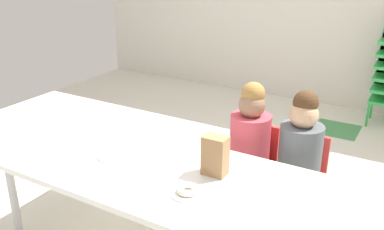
{
  "coord_description": "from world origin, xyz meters",
  "views": [
    {
      "loc": [
        1.15,
        -2.29,
        1.67
      ],
      "look_at": [
        0.03,
        -0.37,
        0.8
      ],
      "focal_mm": 39.08,
      "sensor_mm": 36.0,
      "label": 1
    }
  ],
  "objects_px": {
    "paper_bag_brown": "(215,155)",
    "paper_plate_near_edge": "(188,193)",
    "paper_plate_center_table": "(113,156)",
    "donut_powdered_on_plate": "(188,189)",
    "craft_table": "(165,177)",
    "seated_child_near_camera": "(251,137)",
    "seated_child_middle_seat": "(301,149)"
  },
  "relations": [
    {
      "from": "seated_child_near_camera",
      "to": "seated_child_middle_seat",
      "type": "distance_m",
      "value": 0.33
    },
    {
      "from": "donut_powdered_on_plate",
      "to": "paper_plate_center_table",
      "type": "bearing_deg",
      "value": 168.21
    },
    {
      "from": "paper_bag_brown",
      "to": "donut_powdered_on_plate",
      "type": "distance_m",
      "value": 0.26
    },
    {
      "from": "craft_table",
      "to": "seated_child_near_camera",
      "type": "xyz_separation_m",
      "value": [
        0.23,
        0.64,
        0.05
      ]
    },
    {
      "from": "seated_child_near_camera",
      "to": "seated_child_middle_seat",
      "type": "xyz_separation_m",
      "value": [
        0.33,
        0.0,
        0.0
      ]
    },
    {
      "from": "craft_table",
      "to": "paper_bag_brown",
      "type": "distance_m",
      "value": 0.31
    },
    {
      "from": "paper_plate_center_table",
      "to": "donut_powdered_on_plate",
      "type": "bearing_deg",
      "value": -11.79
    },
    {
      "from": "seated_child_near_camera",
      "to": "donut_powdered_on_plate",
      "type": "distance_m",
      "value": 0.78
    },
    {
      "from": "craft_table",
      "to": "seated_child_middle_seat",
      "type": "xyz_separation_m",
      "value": [
        0.56,
        0.64,
        0.05
      ]
    },
    {
      "from": "paper_plate_near_edge",
      "to": "paper_plate_center_table",
      "type": "xyz_separation_m",
      "value": [
        -0.59,
        0.12,
        0.0
      ]
    },
    {
      "from": "seated_child_middle_seat",
      "to": "craft_table",
      "type": "bearing_deg",
      "value": -131.18
    },
    {
      "from": "seated_child_near_camera",
      "to": "paper_plate_near_edge",
      "type": "height_order",
      "value": "seated_child_near_camera"
    },
    {
      "from": "craft_table",
      "to": "paper_bag_brown",
      "type": "bearing_deg",
      "value": 23.74
    },
    {
      "from": "paper_bag_brown",
      "to": "paper_plate_near_edge",
      "type": "relative_size",
      "value": 1.22
    },
    {
      "from": "craft_table",
      "to": "seated_child_middle_seat",
      "type": "distance_m",
      "value": 0.86
    },
    {
      "from": "paper_plate_center_table",
      "to": "donut_powdered_on_plate",
      "type": "relative_size",
      "value": 1.58
    },
    {
      "from": "paper_bag_brown",
      "to": "craft_table",
      "type": "bearing_deg",
      "value": -156.26
    },
    {
      "from": "seated_child_near_camera",
      "to": "seated_child_middle_seat",
      "type": "bearing_deg",
      "value": 0.0
    },
    {
      "from": "seated_child_middle_seat",
      "to": "paper_bag_brown",
      "type": "xyz_separation_m",
      "value": [
        -0.31,
        -0.53,
        0.11
      ]
    },
    {
      "from": "seated_child_near_camera",
      "to": "seated_child_middle_seat",
      "type": "height_order",
      "value": "same"
    },
    {
      "from": "seated_child_near_camera",
      "to": "paper_plate_center_table",
      "type": "relative_size",
      "value": 5.1
    },
    {
      "from": "paper_bag_brown",
      "to": "paper_plate_near_edge",
      "type": "distance_m",
      "value": 0.27
    },
    {
      "from": "seated_child_near_camera",
      "to": "paper_plate_near_edge",
      "type": "bearing_deg",
      "value": -90.46
    },
    {
      "from": "craft_table",
      "to": "paper_plate_near_edge",
      "type": "height_order",
      "value": "paper_plate_near_edge"
    },
    {
      "from": "paper_plate_near_edge",
      "to": "craft_table",
      "type": "bearing_deg",
      "value": 149.48
    },
    {
      "from": "seated_child_middle_seat",
      "to": "paper_plate_near_edge",
      "type": "relative_size",
      "value": 5.1
    },
    {
      "from": "paper_plate_center_table",
      "to": "donut_powdered_on_plate",
      "type": "xyz_separation_m",
      "value": [
        0.59,
        -0.12,
        0.02
      ]
    },
    {
      "from": "paper_bag_brown",
      "to": "donut_powdered_on_plate",
      "type": "height_order",
      "value": "paper_bag_brown"
    },
    {
      "from": "donut_powdered_on_plate",
      "to": "craft_table",
      "type": "bearing_deg",
      "value": 149.48
    },
    {
      "from": "donut_powdered_on_plate",
      "to": "paper_plate_near_edge",
      "type": "bearing_deg",
      "value": 0.0
    },
    {
      "from": "paper_plate_center_table",
      "to": "craft_table",
      "type": "bearing_deg",
      "value": 1.86
    },
    {
      "from": "paper_bag_brown",
      "to": "paper_plate_near_edge",
      "type": "bearing_deg",
      "value": -95.32
    }
  ]
}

